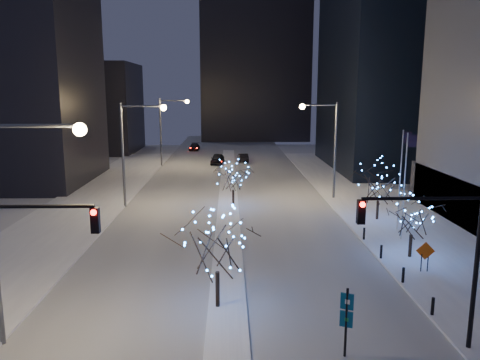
{
  "coord_description": "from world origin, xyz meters",
  "views": [
    {
      "loc": [
        0.13,
        -17.36,
        11.11
      ],
      "look_at": [
        0.87,
        14.59,
        5.0
      ],
      "focal_mm": 35.0,
      "sensor_mm": 36.0,
      "label": 1
    }
  ],
  "objects_px": {
    "traffic_signal_east": "(441,246)",
    "car_near": "(218,159)",
    "street_lamp_w_near": "(14,202)",
    "holiday_tree_median_far": "(233,177)",
    "street_lamp_w_far": "(168,123)",
    "car_mid": "(243,158)",
    "street_lamp_w_mid": "(133,140)",
    "holiday_tree_plaza_far": "(379,183)",
    "construction_sign": "(425,254)",
    "holiday_tree_plaza_near": "(412,217)",
    "traffic_signal_west": "(8,258)",
    "wayfinding_sign": "(346,315)",
    "street_lamp_east": "(327,137)",
    "holiday_tree_median_near": "(217,243)",
    "car_far": "(194,147)"
  },
  "relations": [
    {
      "from": "traffic_signal_east",
      "to": "car_near",
      "type": "xyz_separation_m",
      "value": [
        -10.62,
        52.87,
        -3.97
      ]
    },
    {
      "from": "street_lamp_w_near",
      "to": "holiday_tree_median_far",
      "type": "distance_m",
      "value": 26.89
    },
    {
      "from": "street_lamp_w_far",
      "to": "car_mid",
      "type": "height_order",
      "value": "street_lamp_w_far"
    },
    {
      "from": "car_near",
      "to": "holiday_tree_median_far",
      "type": "xyz_separation_m",
      "value": [
        2.18,
        -26.94,
        2.11
      ]
    },
    {
      "from": "car_near",
      "to": "street_lamp_w_mid",
      "type": "bearing_deg",
      "value": -100.25
    },
    {
      "from": "car_mid",
      "to": "holiday_tree_plaza_far",
      "type": "distance_m",
      "value": 36.09
    },
    {
      "from": "holiday_tree_plaza_far",
      "to": "construction_sign",
      "type": "distance_m",
      "value": 12.15
    },
    {
      "from": "street_lamp_w_near",
      "to": "holiday_tree_plaza_near",
      "type": "relative_size",
      "value": 2.35
    },
    {
      "from": "traffic_signal_west",
      "to": "holiday_tree_median_far",
      "type": "relative_size",
      "value": 1.64
    },
    {
      "from": "traffic_signal_west",
      "to": "wayfinding_sign",
      "type": "bearing_deg",
      "value": 2.7
    },
    {
      "from": "car_mid",
      "to": "holiday_tree_median_far",
      "type": "height_order",
      "value": "holiday_tree_median_far"
    },
    {
      "from": "holiday_tree_median_far",
      "to": "holiday_tree_plaza_near",
      "type": "bearing_deg",
      "value": -51.36
    },
    {
      "from": "street_lamp_w_near",
      "to": "street_lamp_w_mid",
      "type": "height_order",
      "value": "same"
    },
    {
      "from": "street_lamp_east",
      "to": "street_lamp_w_near",
      "type": "bearing_deg",
      "value": -124.19
    },
    {
      "from": "street_lamp_w_mid",
      "to": "traffic_signal_west",
      "type": "height_order",
      "value": "street_lamp_w_mid"
    },
    {
      "from": "traffic_signal_west",
      "to": "holiday_tree_median_near",
      "type": "xyz_separation_m",
      "value": [
        7.94,
        5.2,
        -1.19
      ]
    },
    {
      "from": "car_mid",
      "to": "street_lamp_w_mid",
      "type": "bearing_deg",
      "value": 64.2
    },
    {
      "from": "street_lamp_east",
      "to": "traffic_signal_west",
      "type": "height_order",
      "value": "street_lamp_east"
    },
    {
      "from": "street_lamp_w_mid",
      "to": "holiday_tree_plaza_near",
      "type": "height_order",
      "value": "street_lamp_w_mid"
    },
    {
      "from": "traffic_signal_east",
      "to": "holiday_tree_plaza_near",
      "type": "distance_m",
      "value": 11.87
    },
    {
      "from": "street_lamp_w_mid",
      "to": "construction_sign",
      "type": "xyz_separation_m",
      "value": [
        21.06,
        -17.36,
        -5.21
      ]
    },
    {
      "from": "street_lamp_w_near",
      "to": "traffic_signal_east",
      "type": "bearing_deg",
      "value": -3.21
    },
    {
      "from": "street_lamp_w_near",
      "to": "holiday_tree_plaza_near",
      "type": "distance_m",
      "value": 23.79
    },
    {
      "from": "wayfinding_sign",
      "to": "car_far",
      "type": "bearing_deg",
      "value": 124.01
    },
    {
      "from": "street_lamp_w_far",
      "to": "holiday_tree_median_far",
      "type": "distance_m",
      "value": 27.03
    },
    {
      "from": "street_lamp_w_mid",
      "to": "holiday_tree_median_far",
      "type": "bearing_deg",
      "value": -0.47
    },
    {
      "from": "car_mid",
      "to": "wayfinding_sign",
      "type": "bearing_deg",
      "value": 88.2
    },
    {
      "from": "street_lamp_w_near",
      "to": "car_far",
      "type": "xyz_separation_m",
      "value": [
        2.48,
        68.9,
        -5.86
      ]
    },
    {
      "from": "holiday_tree_plaza_far",
      "to": "wayfinding_sign",
      "type": "bearing_deg",
      "value": -110.76
    },
    {
      "from": "street_lamp_east",
      "to": "wayfinding_sign",
      "type": "relative_size",
      "value": 3.24
    },
    {
      "from": "street_lamp_w_near",
      "to": "car_near",
      "type": "relative_size",
      "value": 2.15
    },
    {
      "from": "street_lamp_w_far",
      "to": "holiday_tree_median_far",
      "type": "bearing_deg",
      "value": -69.38
    },
    {
      "from": "car_mid",
      "to": "holiday_tree_plaza_near",
      "type": "bearing_deg",
      "value": 98.21
    },
    {
      "from": "street_lamp_w_near",
      "to": "wayfinding_sign",
      "type": "distance_m",
      "value": 14.74
    },
    {
      "from": "traffic_signal_east",
      "to": "car_near",
      "type": "relative_size",
      "value": 1.5
    },
    {
      "from": "street_lamp_w_far",
      "to": "holiday_tree_plaza_near",
      "type": "xyz_separation_m",
      "value": [
        21.17,
        -39.75,
        -3.59
      ]
    },
    {
      "from": "street_lamp_w_near",
      "to": "car_mid",
      "type": "bearing_deg",
      "value": 78.23
    },
    {
      "from": "holiday_tree_median_far",
      "to": "wayfinding_sign",
      "type": "bearing_deg",
      "value": -80.29
    },
    {
      "from": "holiday_tree_plaza_far",
      "to": "holiday_tree_plaza_near",
      "type": "bearing_deg",
      "value": -94.37
    },
    {
      "from": "street_lamp_w_mid",
      "to": "street_lamp_w_far",
      "type": "xyz_separation_m",
      "value": [
        0.0,
        25.0,
        0.0
      ]
    },
    {
      "from": "traffic_signal_west",
      "to": "wayfinding_sign",
      "type": "distance_m",
      "value": 13.76
    },
    {
      "from": "traffic_signal_west",
      "to": "holiday_tree_plaza_near",
      "type": "distance_m",
      "value": 24.1
    },
    {
      "from": "street_lamp_w_far",
      "to": "traffic_signal_west",
      "type": "relative_size",
      "value": 1.43
    },
    {
      "from": "car_near",
      "to": "traffic_signal_west",
      "type": "bearing_deg",
      "value": -92.28
    },
    {
      "from": "street_lamp_w_far",
      "to": "holiday_tree_median_near",
      "type": "distance_m",
      "value": 47.65
    },
    {
      "from": "holiday_tree_median_far",
      "to": "car_near",
      "type": "bearing_deg",
      "value": 94.62
    },
    {
      "from": "traffic_signal_west",
      "to": "holiday_tree_median_far",
      "type": "xyz_separation_m",
      "value": [
        8.94,
        26.93,
        -1.85
      ]
    },
    {
      "from": "holiday_tree_median_far",
      "to": "construction_sign",
      "type": "relative_size",
      "value": 2.24
    },
    {
      "from": "car_mid",
      "to": "holiday_tree_median_near",
      "type": "xyz_separation_m",
      "value": [
        -2.8,
        -50.77,
        2.89
      ]
    },
    {
      "from": "holiday_tree_median_near",
      "to": "construction_sign",
      "type": "height_order",
      "value": "holiday_tree_median_near"
    }
  ]
}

